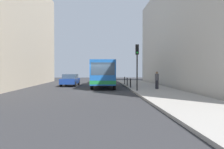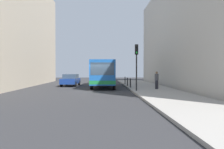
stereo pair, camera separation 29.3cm
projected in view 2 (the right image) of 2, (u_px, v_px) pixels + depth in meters
ground_plane at (97, 90)px, 22.84m from camera, size 80.00×80.00×0.00m
sidewalk at (152, 90)px, 23.04m from camera, size 4.40×40.00×0.15m
building_right at (198, 32)px, 27.14m from camera, size 7.00×32.00×12.86m
bus at (104, 72)px, 27.78m from camera, size 2.91×11.10×3.00m
car_beside_bus at (71, 80)px, 29.21m from camera, size 2.05×4.49×1.48m
car_behind_bus at (99, 78)px, 37.35m from camera, size 2.06×4.49×1.48m
traffic_light at (137, 58)px, 20.81m from camera, size 0.28×0.33×4.10m
bollard_near at (130, 83)px, 24.65m from camera, size 0.11×0.11×0.95m
bollard_mid at (127, 82)px, 27.65m from camera, size 0.11×0.11×0.95m
bollard_far at (125, 80)px, 30.65m from camera, size 0.11×0.11×0.95m
pedestrian_near_signal at (157, 80)px, 22.82m from camera, size 0.38×0.38×1.69m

